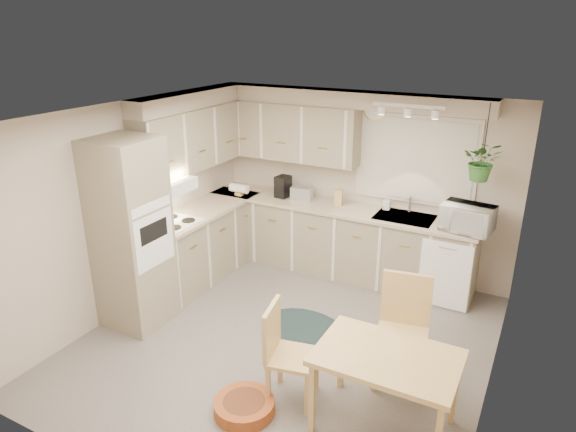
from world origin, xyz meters
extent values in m
plane|color=slate|center=(0.00, 0.00, 0.00)|extent=(4.20, 4.20, 0.00)
plane|color=white|center=(0.00, 0.00, 2.40)|extent=(4.20, 4.20, 0.00)
cube|color=#B8AA98|center=(0.00, 2.10, 1.20)|extent=(4.00, 0.04, 2.40)
cube|color=#B8AA98|center=(0.00, -2.10, 1.20)|extent=(4.00, 0.04, 2.40)
cube|color=#B8AA98|center=(-2.00, 0.00, 1.20)|extent=(0.04, 4.20, 2.40)
cube|color=#B8AA98|center=(2.00, 0.00, 1.20)|extent=(0.04, 4.20, 2.40)
cube|color=gray|center=(-1.70, 0.88, 0.45)|extent=(0.60, 1.85, 0.90)
cube|color=gray|center=(-0.20, 1.80, 0.45)|extent=(3.60, 0.60, 0.90)
cube|color=tan|center=(-1.69, 0.88, 0.92)|extent=(0.64, 1.89, 0.04)
cube|color=tan|center=(-0.20, 1.79, 0.92)|extent=(3.64, 0.64, 0.04)
cube|color=gray|center=(-1.68, -0.38, 1.05)|extent=(0.65, 0.65, 2.10)
cube|color=white|center=(-1.35, -0.38, 1.05)|extent=(0.02, 0.56, 0.58)
cube|color=gray|center=(-1.82, 1.00, 1.83)|extent=(0.35, 2.00, 0.75)
cube|color=gray|center=(-1.00, 1.93, 1.83)|extent=(2.00, 0.35, 0.75)
cube|color=#B8AA98|center=(-1.85, 1.00, 2.30)|extent=(0.30, 2.00, 0.20)
cube|color=#B8AA98|center=(-0.20, 1.95, 2.30)|extent=(3.60, 0.30, 0.20)
cube|color=white|center=(-1.68, 0.30, 0.94)|extent=(0.52, 0.58, 0.02)
cube|color=white|center=(-1.70, 0.30, 1.40)|extent=(0.40, 0.60, 0.14)
cube|color=silver|center=(0.70, 2.07, 1.60)|extent=(1.40, 0.02, 1.00)
cube|color=beige|center=(0.70, 2.08, 1.60)|extent=(1.50, 0.02, 1.10)
cube|color=#9FA1A6|center=(0.70, 1.80, 0.90)|extent=(0.70, 0.48, 0.10)
cube|color=white|center=(1.30, 1.49, 0.42)|extent=(0.58, 0.02, 0.83)
cube|color=white|center=(0.70, 1.55, 2.33)|extent=(0.80, 0.04, 0.04)
cylinder|color=gold|center=(0.15, 2.07, 2.18)|extent=(0.30, 0.03, 0.30)
cube|color=#D8BC6C|center=(1.29, -0.69, 0.35)|extent=(1.13, 0.75, 0.71)
cube|color=#D8BC6C|center=(0.46, -0.72, 0.46)|extent=(0.51, 0.51, 0.92)
cube|color=#D8BC6C|center=(1.23, -0.05, 0.51)|extent=(0.56, 0.56, 1.03)
ellipsoid|color=black|center=(0.11, 0.26, 0.01)|extent=(1.36, 1.20, 0.01)
cylinder|color=#9D4A1F|center=(0.18, -1.09, 0.06)|extent=(0.70, 0.70, 0.12)
imported|color=white|center=(1.44, 1.70, 1.13)|extent=(0.60, 0.39, 0.38)
imported|color=white|center=(0.42, 1.95, 0.98)|extent=(0.10, 0.19, 0.09)
imported|color=#2E6729|center=(1.52, 1.70, 1.72)|extent=(0.45, 0.49, 0.35)
cube|color=black|center=(-1.00, 1.80, 1.09)|extent=(0.19, 0.22, 0.29)
cube|color=#9FA1A6|center=(-0.72, 1.82, 1.03)|extent=(0.31, 0.20, 0.17)
cube|color=#D8BC6C|center=(-0.20, 1.85, 1.05)|extent=(0.12, 0.12, 0.21)
camera|label=1|loc=(2.19, -4.07, 3.18)|focal=32.00mm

